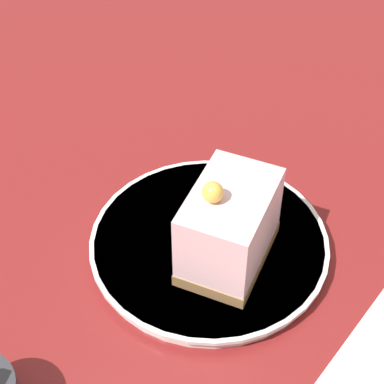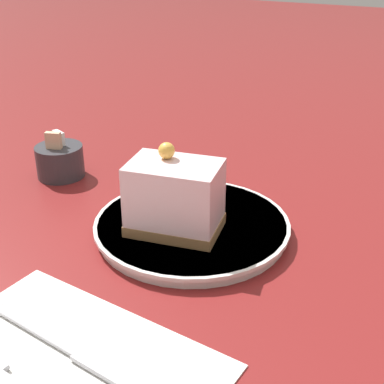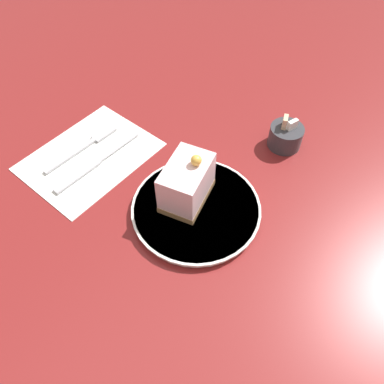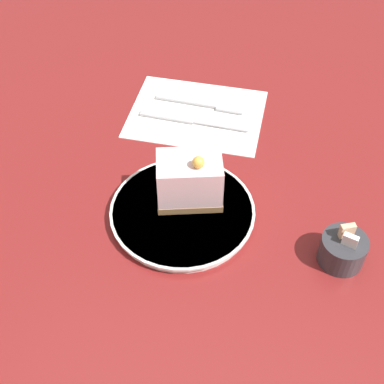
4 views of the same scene
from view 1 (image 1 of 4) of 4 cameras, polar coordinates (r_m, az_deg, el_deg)
name	(u,v)px [view 1 (image 1 of 4)]	position (r m, az deg, el deg)	size (l,w,h in m)	color
ground_plane	(197,276)	(0.56, 0.47, -7.48)	(4.00, 4.00, 0.00)	maroon
plate	(209,244)	(0.58, 1.52, -4.66)	(0.21, 0.21, 0.01)	silver
cake_slice	(229,227)	(0.53, 3.31, -3.10)	(0.08, 0.10, 0.09)	olive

